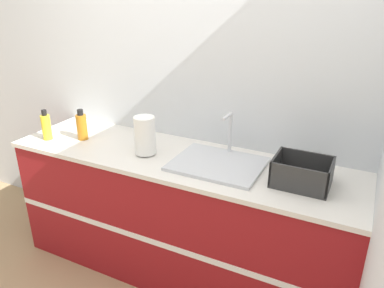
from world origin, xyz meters
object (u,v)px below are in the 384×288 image
Objects in this scene: bottle_yellow at (46,126)px; dish_rack at (302,175)px; sink at (218,162)px; paper_towel_roll at (145,136)px; bottle_amber at (82,126)px.

dish_rack is at bearing 4.33° from bottle_yellow.
sink is 2.49× the size of bottle_yellow.
dish_rack is at bearing -2.37° from sink.
sink reaches higher than paper_towel_roll.
sink is 1.77× the size of dish_rack.
bottle_yellow is at bearing -173.04° from paper_towel_roll.
paper_towel_roll is (-0.49, -0.06, 0.11)m from sink.
paper_towel_roll is 0.55m from bottle_amber.
sink is 1.27m from bottle_yellow.
sink reaches higher than dish_rack.
paper_towel_roll is 1.15× the size of bottle_amber.
paper_towel_roll reaches higher than bottle_amber.
dish_rack is 1.77m from bottle_yellow.
sink is at bearing 7.05° from paper_towel_roll.
dish_rack is 1.41× the size of bottle_yellow.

